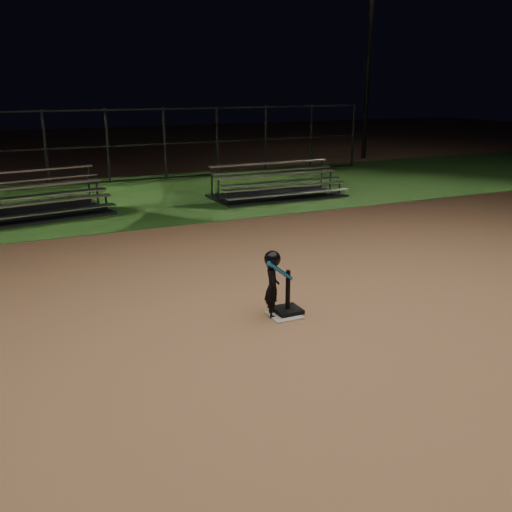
% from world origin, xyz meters
% --- Properties ---
extents(ground, '(80.00, 80.00, 0.00)m').
position_xyz_m(ground, '(0.00, 0.00, 0.00)').
color(ground, '#B27A50').
rests_on(ground, ground).
extents(grass_strip, '(60.00, 8.00, 0.01)m').
position_xyz_m(grass_strip, '(0.00, 10.00, 0.01)').
color(grass_strip, '#28551B').
rests_on(grass_strip, ground).
extents(home_plate, '(0.45, 0.45, 0.02)m').
position_xyz_m(home_plate, '(0.00, 0.00, 0.01)').
color(home_plate, beige).
rests_on(home_plate, ground).
extents(batting_tee, '(0.38, 0.38, 0.65)m').
position_xyz_m(batting_tee, '(0.08, 0.07, 0.14)').
color(batting_tee, black).
rests_on(batting_tee, home_plate).
extents(child_batter, '(0.52, 0.48, 1.00)m').
position_xyz_m(child_batter, '(-0.17, 0.08, 0.53)').
color(child_batter, black).
rests_on(child_batter, ground).
extents(bleacher_left, '(4.90, 3.00, 1.12)m').
position_xyz_m(bleacher_left, '(-3.28, 8.51, 0.23)').
color(bleacher_left, '#A4A3A8').
rests_on(bleacher_left, ground).
extents(bleacher_right, '(3.95, 1.93, 0.97)m').
position_xyz_m(bleacher_right, '(4.11, 8.29, 0.20)').
color(bleacher_right, silver).
rests_on(bleacher_right, ground).
extents(backstop_fence, '(20.08, 0.08, 2.50)m').
position_xyz_m(backstop_fence, '(0.00, 13.00, 1.25)').
color(backstop_fence, '#38383D').
rests_on(backstop_fence, ground).
extents(light_pole_right, '(0.90, 0.53, 8.30)m').
position_xyz_m(light_pole_right, '(12.00, 14.94, 4.95)').
color(light_pole_right, '#2D2D30').
rests_on(light_pole_right, ground).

